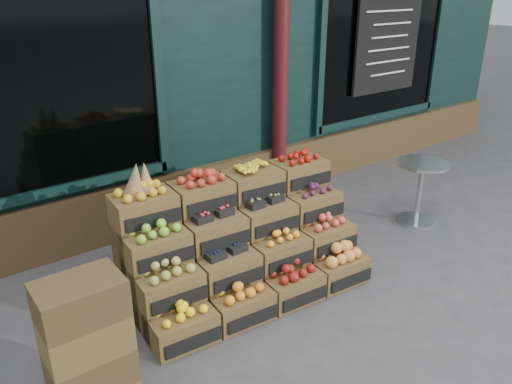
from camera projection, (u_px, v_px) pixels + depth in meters
ground at (323, 301)px, 4.37m from camera, size 60.00×60.00×0.00m
crate_display at (240, 247)px, 4.43m from camera, size 2.14×1.18×1.29m
spare_crates at (88, 351)px, 3.05m from camera, size 0.50×0.35×0.99m
bistro_table at (420, 185)px, 5.63m from camera, size 0.58×0.58×0.73m
shopkeeper at (60, 153)px, 5.32m from camera, size 0.70×0.50×1.78m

